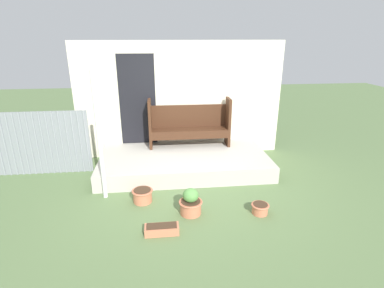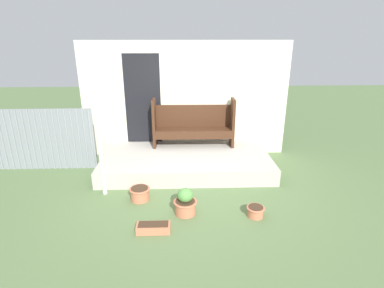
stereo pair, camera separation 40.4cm
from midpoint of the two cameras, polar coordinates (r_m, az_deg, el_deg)
ground_plane at (r=5.64m, az=-3.02°, el=-8.55°), size 24.00×24.00×0.00m
porch_slab at (r=6.36m, az=-3.30°, el=-3.49°), size 3.48×1.76×0.32m
house_wall at (r=6.89m, az=-4.28°, el=8.28°), size 4.68×0.08×2.60m
fence_corrugated at (r=7.04m, az=-32.58°, el=-0.10°), size 3.03×0.05×1.31m
support_post at (r=5.21m, az=-19.40°, el=1.03°), size 0.07×0.07×2.20m
bench at (r=6.71m, az=-2.23°, el=3.97°), size 1.80×0.42×1.07m
flower_pot_left at (r=5.28m, az=-11.61°, el=-9.57°), size 0.36×0.36×0.23m
flower_pot_middle at (r=4.83m, az=-2.69°, el=-11.20°), size 0.38×0.38×0.44m
flower_pot_right at (r=4.96m, az=10.54°, el=-11.97°), size 0.29×0.29×0.17m
planter_box_rect at (r=4.51m, az=-8.43°, el=-15.86°), size 0.49×0.19×0.13m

